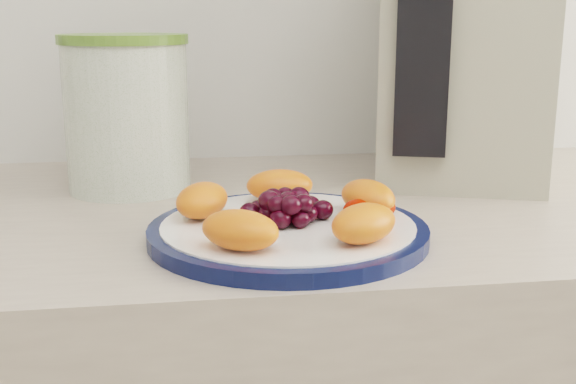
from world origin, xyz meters
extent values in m
cylinder|color=#0B153D|center=(-0.06, 1.05, 0.91)|extent=(0.28, 0.28, 0.01)
cylinder|color=white|center=(-0.06, 1.05, 0.91)|extent=(0.26, 0.26, 0.02)
cylinder|color=#385D1D|center=(-0.24, 1.30, 0.99)|extent=(0.20, 0.20, 0.19)
cylinder|color=#55792E|center=(-0.24, 1.30, 1.09)|extent=(0.21, 0.21, 0.01)
cube|color=#A8A58F|center=(0.22, 1.33, 1.09)|extent=(0.30, 0.35, 0.37)
cube|color=black|center=(0.12, 1.20, 1.09)|extent=(0.07, 0.04, 0.28)
ellipsoid|color=#FF571C|center=(0.02, 1.08, 0.94)|extent=(0.07, 0.09, 0.04)
ellipsoid|color=#FF571C|center=(-0.06, 1.14, 0.94)|extent=(0.08, 0.05, 0.04)
ellipsoid|color=#FF571C|center=(-0.15, 1.09, 0.94)|extent=(0.08, 0.09, 0.04)
ellipsoid|color=#FF571C|center=(-0.12, 0.97, 0.94)|extent=(0.09, 0.08, 0.04)
ellipsoid|color=#FF571C|center=(0.00, 0.98, 0.94)|extent=(0.09, 0.09, 0.04)
ellipsoid|color=black|center=(-0.06, 1.05, 0.93)|extent=(0.02, 0.02, 0.02)
ellipsoid|color=black|center=(-0.04, 1.05, 0.93)|extent=(0.02, 0.02, 0.02)
ellipsoid|color=black|center=(-0.05, 1.07, 0.93)|extent=(0.02, 0.02, 0.02)
ellipsoid|color=black|center=(-0.08, 1.07, 0.93)|extent=(0.02, 0.02, 0.02)
ellipsoid|color=black|center=(-0.09, 1.05, 0.93)|extent=(0.02, 0.02, 0.02)
ellipsoid|color=black|center=(-0.08, 1.03, 0.93)|extent=(0.02, 0.02, 0.02)
ellipsoid|color=black|center=(-0.05, 1.03, 0.93)|extent=(0.02, 0.02, 0.02)
ellipsoid|color=black|center=(-0.03, 1.06, 0.93)|extent=(0.02, 0.02, 0.02)
ellipsoid|color=black|center=(-0.04, 1.08, 0.93)|extent=(0.02, 0.02, 0.02)
ellipsoid|color=black|center=(-0.05, 1.09, 0.93)|extent=(0.02, 0.02, 0.02)
ellipsoid|color=black|center=(-0.08, 1.09, 0.93)|extent=(0.02, 0.02, 0.02)
ellipsoid|color=black|center=(-0.09, 1.08, 0.93)|extent=(0.02, 0.02, 0.02)
ellipsoid|color=black|center=(-0.10, 1.06, 0.93)|extent=(0.02, 0.02, 0.02)
ellipsoid|color=black|center=(-0.10, 1.04, 0.93)|extent=(0.02, 0.02, 0.02)
ellipsoid|color=black|center=(-0.06, 1.05, 0.94)|extent=(0.02, 0.02, 0.02)
ellipsoid|color=black|center=(-0.05, 1.06, 0.94)|extent=(0.02, 0.02, 0.02)
ellipsoid|color=black|center=(-0.06, 1.07, 0.94)|extent=(0.02, 0.02, 0.02)
ellipsoid|color=black|center=(-0.08, 1.06, 0.94)|extent=(0.02, 0.02, 0.02)
ellipsoid|color=black|center=(-0.08, 1.05, 0.94)|extent=(0.02, 0.02, 0.02)
ellipsoid|color=black|center=(-0.08, 1.04, 0.94)|extent=(0.02, 0.02, 0.02)
ellipsoid|color=black|center=(-0.06, 1.03, 0.94)|extent=(0.02, 0.02, 0.02)
ellipsoid|color=black|center=(-0.05, 1.04, 0.94)|extent=(0.02, 0.02, 0.02)
ellipsoid|color=red|center=(0.01, 1.05, 0.93)|extent=(0.03, 0.03, 0.02)
ellipsoid|color=red|center=(0.03, 1.05, 0.93)|extent=(0.04, 0.04, 0.02)
ellipsoid|color=red|center=(0.02, 1.02, 0.93)|extent=(0.04, 0.04, 0.02)
camera|label=1|loc=(-0.17, 0.35, 1.12)|focal=45.00mm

